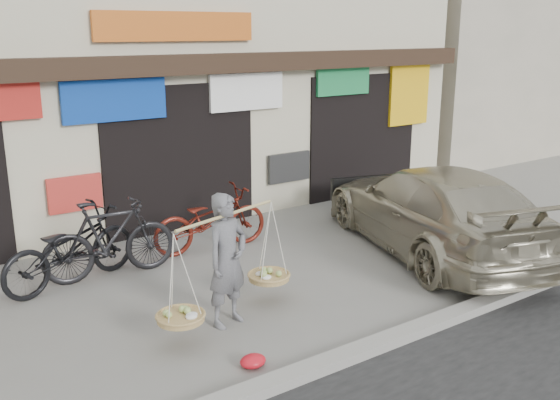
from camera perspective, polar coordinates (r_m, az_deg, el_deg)
ground at (r=9.15m, az=1.04°, el=-8.16°), size 70.00×70.00×0.00m
kerb at (r=7.76m, az=9.92°, el=-12.48°), size 70.00×0.25×0.12m
shophouse_block at (r=14.10m, az=-14.80°, el=14.04°), size 14.00×6.32×7.00m
neighbor_east at (r=23.02m, az=18.93°, el=13.44°), size 12.00×7.00×6.40m
street_vendor at (r=7.88m, az=-4.83°, el=-5.92°), size 2.11×1.01×1.72m
bike_0 at (r=9.62m, az=-18.64°, el=-4.16°), size 2.29×1.33×1.14m
bike_1 at (r=9.72m, az=-15.33°, el=-3.45°), size 2.07×0.74×1.22m
bike_2 at (r=10.63m, az=-6.38°, el=-1.78°), size 2.09×0.86×1.07m
suv at (r=10.79m, az=13.78°, el=-0.80°), size 3.43×5.43×1.46m
red_bag at (r=7.20m, az=-2.49°, el=-14.50°), size 0.31×0.25×0.14m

